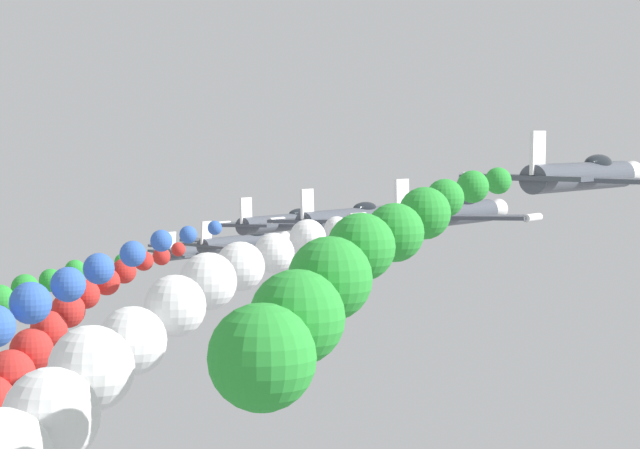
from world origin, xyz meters
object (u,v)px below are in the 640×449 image
object	(u,v)px
airplane_left_inner	(242,242)
airplane_right_outer	(447,214)
airplane_lead	(203,250)
airplane_left_outer	(350,218)
airplane_trailing	(582,176)
airplane_right_inner	(286,222)

from	to	relation	value
airplane_left_inner	airplane_right_outer	distance (m)	37.67
airplane_lead	airplane_left_outer	xyz separation A→B (m)	(28.73, -23.59, 4.75)
airplane_right_outer	airplane_trailing	xyz separation A→B (m)	(9.36, -6.55, 2.09)
airplane_left_inner	airplane_trailing	bearing A→B (deg)	-37.94
airplane_right_inner	airplane_left_inner	bearing A→B (deg)	139.32
airplane_lead	airplane_right_outer	xyz separation A→B (m)	(39.01, -31.53, 5.66)
airplane_right_inner	airplane_left_outer	distance (m)	12.11
airplane_right_outer	airplane_right_inner	bearing A→B (deg)	142.06
airplane_right_inner	airplane_right_outer	bearing A→B (deg)	-37.94
airplane_left_inner	airplane_right_inner	distance (m)	12.60
airplane_left_inner	airplane_right_outer	world-z (taller)	airplane_right_outer
airplane_lead	airplane_left_outer	bearing A→B (deg)	-39.39
airplane_left_inner	airplane_right_inner	size ratio (longest dim) A/B	1.00
airplane_left_inner	airplane_right_inner	world-z (taller)	airplane_right_inner
airplane_right_inner	airplane_right_outer	xyz separation A→B (m)	(19.76, -15.41, 1.88)
airplane_right_outer	airplane_trailing	world-z (taller)	airplane_trailing
airplane_lead	airplane_left_outer	size ratio (longest dim) A/B	1.00
airplane_lead	airplane_left_inner	xyz separation A→B (m)	(9.84, -8.03, 1.59)
airplane_right_inner	airplane_trailing	xyz separation A→B (m)	(29.13, -21.95, 3.96)
airplane_left_inner	airplane_lead	bearing A→B (deg)	140.77
airplane_lead	airplane_trailing	size ratio (longest dim) A/B	1.00
airplane_left_inner	airplane_left_outer	xyz separation A→B (m)	(18.89, -15.56, 3.17)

